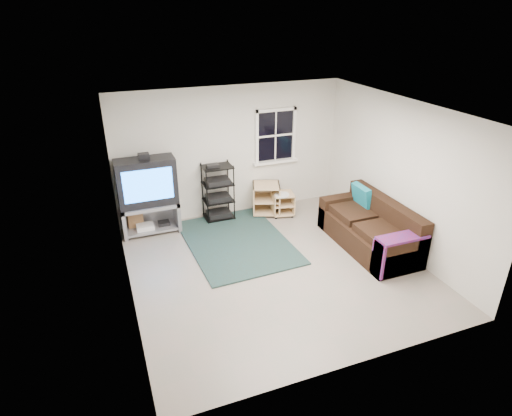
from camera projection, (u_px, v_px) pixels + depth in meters
name	position (u px, v px, depth m)	size (l,w,h in m)	color
room	(275.00, 139.00, 8.69)	(4.60, 4.62, 4.60)	gray
tv_unit	(147.00, 190.00, 7.88)	(1.06, 0.53, 1.56)	gray
av_rack	(218.00, 196.00, 8.51)	(0.58, 0.42, 1.17)	black
side_table_left	(266.00, 197.00, 8.84)	(0.69, 0.69, 0.64)	#D2B681
side_table_right	(282.00, 202.00, 8.80)	(0.51, 0.51, 0.50)	#D2B681
sofa	(371.00, 229.00, 7.59)	(0.91, 2.06, 0.94)	black
shag_rug	(237.00, 242.00, 7.84)	(1.74, 2.39, 0.03)	black
paper_bag	(135.00, 221.00, 8.19)	(0.28, 0.18, 0.40)	#926141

